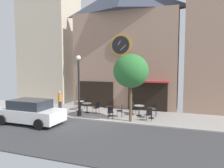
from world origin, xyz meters
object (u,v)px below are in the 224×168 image
Objects in this scene: street_tree at (131,71)px; cafe_chair_under_awning at (149,113)px; parked_car_white at (30,112)px; cafe_table_near_curb at (110,109)px; cafe_chair_curbside at (97,107)px; street_lamp at (79,85)px; cafe_table_near_door at (151,112)px; cafe_chair_near_tree at (132,107)px; cafe_chair_left_end at (154,109)px; cafe_chair_by_entrance at (121,110)px; pedestrian_orange at (60,101)px; cafe_table_center at (80,104)px; cafe_table_center_left at (139,108)px; cafe_chair_near_lamp at (110,112)px; cafe_chair_mid_row at (83,102)px; cafe_table_rightmost at (87,106)px.

street_tree reaches higher than cafe_chair_under_awning.
street_tree is at bearing 24.77° from parked_car_white.
cafe_table_near_curb is 0.81× the size of cafe_chair_curbside.
street_lamp reaches higher than cafe_table_near_door.
cafe_chair_near_tree is 7.40m from parked_car_white.
cafe_chair_curbside is 1.00× the size of cafe_chair_left_end.
cafe_chair_by_entrance is at bearing 168.12° from cafe_chair_under_awning.
cafe_table_near_door is 0.80× the size of cafe_chair_left_end.
cafe_table_near_door is at bearing 47.40° from street_tree.
cafe_table_near_door is at bearing 2.66° from pedestrian_orange.
cafe_table_center is at bearing 78.08° from parked_car_white.
street_lamp reaches higher than cafe_chair_under_awning.
cafe_table_center_left is 1.13m from cafe_table_near_door.
cafe_chair_near_lamp is (-0.47, -0.87, 0.00)m from cafe_chair_by_entrance.
cafe_chair_mid_row is at bearing 142.47° from cafe_chair_near_lamp.
cafe_table_rightmost is at bearing 151.94° from cafe_chair_near_lamp.
street_tree is at bearing -120.04° from cafe_chair_left_end.
cafe_table_center_left is at bearing -163.25° from cafe_chair_left_end.
cafe_chair_by_entrance is at bearing -15.88° from cafe_table_center.
cafe_chair_mid_row reaches higher than cafe_table_center_left.
cafe_table_rightmost is at bearing -34.56° from cafe_table_center.
cafe_table_rightmost is 2.21m from cafe_table_near_curb.
cafe_chair_curbside and cafe_chair_by_entrance have the same top height.
cafe_chair_near_lamp is at bearing 32.28° from parked_car_white.
pedestrian_orange is at bearing -179.92° from cafe_chair_by_entrance.
cafe_table_center is 0.85× the size of cafe_chair_left_end.
cafe_chair_by_entrance and cafe_chair_under_awning have the same top height.
cafe_chair_under_awning is (-0.02, -0.79, 0.06)m from cafe_table_near_door.
street_lamp reaches higher than cafe_table_center.
cafe_table_near_door is (5.11, -0.11, -0.06)m from cafe_table_rightmost.
cafe_table_near_curb is 3.00m from cafe_table_near_door.
cafe_table_near_curb is (2.22, 0.57, -1.75)m from street_lamp.
street_tree is 6.47m from cafe_chair_mid_row.
pedestrian_orange is at bearing 93.42° from parked_car_white.
cafe_chair_mid_row reaches higher than cafe_table_center.
cafe_chair_near_tree is 2.44m from cafe_chair_under_awning.
parked_car_white is (-2.85, -4.03, 0.23)m from cafe_chair_curbside.
cafe_table_near_door is (1.00, -0.52, -0.09)m from cafe_table_center_left.
cafe_table_center_left is 0.18× the size of parked_car_white.
cafe_chair_left_end is (5.15, 0.72, -0.00)m from cafe_table_rightmost.
street_lamp is at bearing -149.90° from cafe_chair_near_tree.
pedestrian_orange is (-7.28, 0.45, 0.33)m from cafe_chair_under_awning.
cafe_chair_under_awning is (-0.06, -1.62, 0.00)m from cafe_chair_left_end.
pedestrian_orange is at bearing 171.22° from street_tree.
cafe_table_center is at bearing 116.00° from street_lamp.
cafe_chair_near_tree is at bearing 148.19° from cafe_table_near_door.
cafe_table_near_curb is at bearing -1.48° from pedestrian_orange.
cafe_chair_curbside is (-1.26, 0.48, 0.02)m from cafe_table_near_curb.
cafe_table_center_left is at bearing 36.10° from cafe_chair_by_entrance.
street_tree is 4.98× the size of cafe_chair_under_awning.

